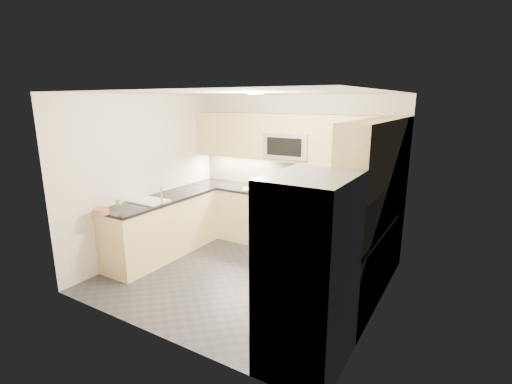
% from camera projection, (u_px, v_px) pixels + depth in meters
% --- Properties ---
extents(floor, '(3.60, 3.20, 0.00)m').
position_uv_depth(floor, '(243.00, 276.00, 5.21)').
color(floor, '#27272C').
rests_on(floor, ground).
extents(ceiling, '(3.60, 3.20, 0.02)m').
position_uv_depth(ceiling, '(242.00, 93.00, 4.61)').
color(ceiling, beige).
rests_on(ceiling, wall_back).
extents(wall_back, '(3.60, 0.02, 2.50)m').
position_uv_depth(wall_back, '(294.00, 171.00, 6.24)').
color(wall_back, beige).
rests_on(wall_back, floor).
extents(wall_front, '(3.60, 0.02, 2.50)m').
position_uv_depth(wall_front, '(152.00, 223.00, 3.58)').
color(wall_front, beige).
rests_on(wall_front, floor).
extents(wall_left, '(0.02, 3.20, 2.50)m').
position_uv_depth(wall_left, '(146.00, 176.00, 5.81)').
color(wall_left, beige).
rests_on(wall_left, floor).
extents(wall_right, '(0.02, 3.20, 2.50)m').
position_uv_depth(wall_right, '(382.00, 210.00, 4.01)').
color(wall_right, beige).
rests_on(wall_right, floor).
extents(base_cab_back_left, '(1.42, 0.60, 0.90)m').
position_uv_depth(base_cab_back_left, '(232.00, 211.00, 6.73)').
color(base_cab_back_left, '#D4BE80').
rests_on(base_cab_back_left, floor).
extents(base_cab_back_right, '(1.42, 0.60, 0.90)m').
position_uv_depth(base_cab_back_right, '(349.00, 233.00, 5.64)').
color(base_cab_back_right, '#D4BE80').
rests_on(base_cab_back_right, floor).
extents(base_cab_right, '(0.60, 1.70, 0.90)m').
position_uv_depth(base_cab_right, '(354.00, 267.00, 4.48)').
color(base_cab_right, '#D4BE80').
rests_on(base_cab_right, floor).
extents(base_cab_peninsula, '(0.60, 2.00, 0.90)m').
position_uv_depth(base_cab_peninsula, '(163.00, 228.00, 5.85)').
color(base_cab_peninsula, '#D4BE80').
rests_on(base_cab_peninsula, floor).
extents(countertop_back_left, '(1.42, 0.63, 0.04)m').
position_uv_depth(countertop_back_left, '(231.00, 186.00, 6.62)').
color(countertop_back_left, black).
rests_on(countertop_back_left, base_cab_back_left).
extents(countertop_back_right, '(1.42, 0.63, 0.04)m').
position_uv_depth(countertop_back_right, '(351.00, 203.00, 5.53)').
color(countertop_back_right, black).
rests_on(countertop_back_right, base_cab_back_right).
extents(countertop_right, '(0.63, 1.70, 0.04)m').
position_uv_depth(countertop_right, '(356.00, 230.00, 4.36)').
color(countertop_right, black).
rests_on(countertop_right, base_cab_right).
extents(countertop_peninsula, '(0.63, 2.00, 0.04)m').
position_uv_depth(countertop_peninsula, '(162.00, 199.00, 5.74)').
color(countertop_peninsula, black).
rests_on(countertop_peninsula, base_cab_peninsula).
extents(upper_cab_back, '(3.60, 0.35, 0.75)m').
position_uv_depth(upper_cab_back, '(290.00, 138.00, 5.96)').
color(upper_cab_back, '#D4BE80').
rests_on(upper_cab_back, wall_back).
extents(upper_cab_right, '(0.35, 1.95, 0.75)m').
position_uv_depth(upper_cab_right, '(376.00, 153.00, 4.19)').
color(upper_cab_right, '#D4BE80').
rests_on(upper_cab_right, wall_right).
extents(backsplash_back, '(3.60, 0.01, 0.51)m').
position_uv_depth(backsplash_back, '(294.00, 174.00, 6.25)').
color(backsplash_back, tan).
rests_on(backsplash_back, wall_back).
extents(backsplash_right, '(0.01, 2.30, 0.51)m').
position_uv_depth(backsplash_right, '(390.00, 205.00, 4.40)').
color(backsplash_right, tan).
rests_on(backsplash_right, wall_right).
extents(gas_range, '(0.76, 0.65, 0.91)m').
position_uv_depth(gas_range, '(285.00, 221.00, 6.16)').
color(gas_range, '#919498').
rests_on(gas_range, floor).
extents(range_cooktop, '(0.76, 0.65, 0.03)m').
position_uv_depth(range_cooktop, '(285.00, 194.00, 6.05)').
color(range_cooktop, black).
rests_on(range_cooktop, gas_range).
extents(oven_door_glass, '(0.62, 0.02, 0.45)m').
position_uv_depth(oven_door_glass, '(275.00, 227.00, 5.89)').
color(oven_door_glass, black).
rests_on(oven_door_glass, gas_range).
extents(oven_handle, '(0.60, 0.02, 0.02)m').
position_uv_depth(oven_handle, '(275.00, 211.00, 5.81)').
color(oven_handle, '#B2B5BA').
rests_on(oven_handle, gas_range).
extents(microwave, '(0.76, 0.40, 0.40)m').
position_uv_depth(microwave, '(290.00, 146.00, 5.97)').
color(microwave, '#A6A8AE').
rests_on(microwave, upper_cab_back).
extents(microwave_door, '(0.60, 0.01, 0.28)m').
position_uv_depth(microwave_door, '(284.00, 147.00, 5.80)').
color(microwave_door, black).
rests_on(microwave_door, microwave).
extents(refrigerator, '(0.70, 0.90, 1.80)m').
position_uv_depth(refrigerator, '(309.00, 273.00, 3.31)').
color(refrigerator, '#989A9F').
rests_on(refrigerator, floor).
extents(fridge_handle_left, '(0.02, 0.02, 1.20)m').
position_uv_depth(fridge_handle_left, '(263.00, 267.00, 3.33)').
color(fridge_handle_left, '#B2B5BA').
rests_on(fridge_handle_left, refrigerator).
extents(fridge_handle_right, '(0.02, 0.02, 1.20)m').
position_uv_depth(fridge_handle_right, '(281.00, 253.00, 3.63)').
color(fridge_handle_right, '#B2B5BA').
rests_on(fridge_handle_right, refrigerator).
extents(sink_basin, '(0.52, 0.38, 0.16)m').
position_uv_depth(sink_basin, '(150.00, 205.00, 5.54)').
color(sink_basin, white).
rests_on(sink_basin, base_cab_peninsula).
extents(faucet, '(0.03, 0.03, 0.28)m').
position_uv_depth(faucet, '(161.00, 195.00, 5.36)').
color(faucet, silver).
rests_on(faucet, countertop_peninsula).
extents(utensil_bowl, '(0.32, 0.32, 0.15)m').
position_uv_depth(utensil_bowl, '(375.00, 200.00, 5.29)').
color(utensil_bowl, '#5DA145').
rests_on(utensil_bowl, countertop_back_right).
extents(cutting_board, '(0.42, 0.37, 0.01)m').
position_uv_depth(cutting_board, '(254.00, 189.00, 6.28)').
color(cutting_board, orange).
rests_on(cutting_board, countertop_back_left).
extents(fruit_basket, '(0.28, 0.28, 0.08)m').
position_uv_depth(fruit_basket, '(100.00, 211.00, 4.90)').
color(fruit_basket, '#A66D4D').
rests_on(fruit_basket, countertop_peninsula).
extents(fruit_apple, '(0.07, 0.07, 0.07)m').
position_uv_depth(fruit_apple, '(118.00, 202.00, 5.07)').
color(fruit_apple, red).
rests_on(fruit_apple, fruit_basket).
extents(fruit_pear, '(0.07, 0.07, 0.07)m').
position_uv_depth(fruit_pear, '(120.00, 204.00, 4.98)').
color(fruit_pear, green).
rests_on(fruit_pear, fruit_basket).
extents(dish_towel_check, '(0.19, 0.06, 0.37)m').
position_uv_depth(dish_towel_check, '(266.00, 220.00, 5.90)').
color(dish_towel_check, white).
rests_on(dish_towel_check, oven_handle).
extents(dish_towel_blue, '(0.15, 0.08, 0.31)m').
position_uv_depth(dish_towel_blue, '(277.00, 222.00, 5.81)').
color(dish_towel_blue, '#2E5680').
rests_on(dish_towel_blue, oven_handle).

